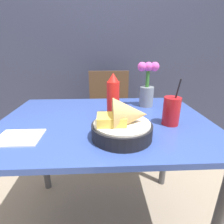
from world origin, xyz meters
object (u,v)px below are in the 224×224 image
(chair_far_window, at_px, (109,107))
(ketchup_bottle, at_px, (113,96))
(drink_cup, at_px, (171,112))
(flower_vase, at_px, (147,86))
(food_basket, at_px, (124,124))

(chair_far_window, xyz_separation_m, ketchup_bottle, (-0.01, -0.79, 0.33))
(drink_cup, bearing_deg, flower_vase, 100.30)
(chair_far_window, distance_m, ketchup_bottle, 0.86)
(chair_far_window, distance_m, drink_cup, 1.00)
(ketchup_bottle, distance_m, drink_cup, 0.30)
(chair_far_window, bearing_deg, food_basket, -88.61)
(chair_far_window, bearing_deg, ketchup_bottle, -90.44)
(ketchup_bottle, bearing_deg, flower_vase, 36.71)
(drink_cup, bearing_deg, chair_far_window, 105.99)
(chair_far_window, relative_size, drink_cup, 3.84)
(food_basket, distance_m, flower_vase, 0.45)
(chair_far_window, distance_m, food_basket, 1.07)
(chair_far_window, relative_size, food_basket, 3.47)
(food_basket, height_order, drink_cup, drink_cup)
(chair_far_window, height_order, flower_vase, flower_vase)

